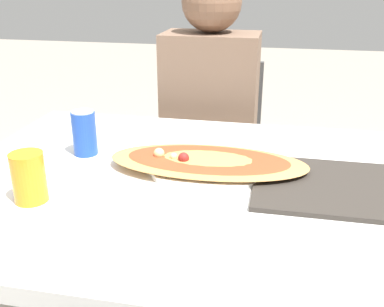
# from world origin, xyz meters

# --- Properties ---
(dining_table) EXTENTS (1.16, 0.92, 0.77)m
(dining_table) POSITION_xyz_m (0.00, 0.00, 0.70)
(dining_table) COLOR white
(dining_table) RESTS_ON ground_plane
(chair_far_seated) EXTENTS (0.40, 0.40, 0.90)m
(chair_far_seated) POSITION_xyz_m (-0.03, 0.79, 0.51)
(chair_far_seated) COLOR #4C4C4C
(chair_far_seated) RESTS_ON ground_plane
(person_seated) EXTENTS (0.36, 0.25, 1.26)m
(person_seated) POSITION_xyz_m (-0.03, 0.68, 0.74)
(person_seated) COLOR #2D2D38
(person_seated) RESTS_ON ground_plane
(pizza_main) EXTENTS (0.52, 0.30, 0.05)m
(pizza_main) POSITION_xyz_m (0.06, 0.06, 0.79)
(pizza_main) COLOR white
(pizza_main) RESTS_ON dining_table
(soda_can) EXTENTS (0.07, 0.07, 0.12)m
(soda_can) POSITION_xyz_m (-0.29, 0.10, 0.83)
(soda_can) COLOR #1E47B2
(soda_can) RESTS_ON dining_table
(drink_glass) EXTENTS (0.07, 0.07, 0.11)m
(drink_glass) POSITION_xyz_m (-0.29, -0.18, 0.83)
(drink_glass) COLOR orange
(drink_glass) RESTS_ON dining_table
(serving_tray) EXTENTS (0.46, 0.30, 0.01)m
(serving_tray) POSITION_xyz_m (0.42, 0.01, 0.78)
(serving_tray) COLOR #332D28
(serving_tray) RESTS_ON dining_table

